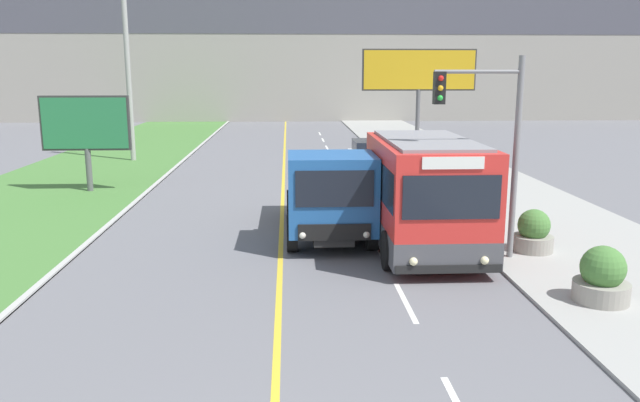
{
  "coord_description": "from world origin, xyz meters",
  "views": [
    {
      "loc": [
        0.24,
        -4.87,
        4.93
      ],
      "look_at": [
        1.1,
        11.91,
        1.4
      ],
      "focal_mm": 35.0,
      "sensor_mm": 36.0,
      "label": 1
    }
  ],
  "objects_px": {
    "dump_truck": "(330,197)",
    "car_distant": "(369,156)",
    "planter_round_near": "(602,278)",
    "planter_round_second": "(533,233)",
    "utility_pole_far": "(128,65)",
    "planter_round_third": "(485,203)",
    "traffic_light_mast": "(491,132)",
    "billboard_small": "(86,126)",
    "billboard_large": "(419,73)",
    "city_bus": "(425,196)"
  },
  "relations": [
    {
      "from": "dump_truck",
      "to": "car_distant",
      "type": "xyz_separation_m",
      "value": [
        2.91,
        13.59,
        -0.64
      ]
    },
    {
      "from": "planter_round_near",
      "to": "planter_round_second",
      "type": "distance_m",
      "value": 3.81
    },
    {
      "from": "utility_pole_far",
      "to": "planter_round_third",
      "type": "height_order",
      "value": "utility_pole_far"
    },
    {
      "from": "dump_truck",
      "to": "planter_round_near",
      "type": "xyz_separation_m",
      "value": [
        5.46,
        -5.4,
        -0.72
      ]
    },
    {
      "from": "car_distant",
      "to": "traffic_light_mast",
      "type": "height_order",
      "value": "traffic_light_mast"
    },
    {
      "from": "dump_truck",
      "to": "utility_pole_far",
      "type": "xyz_separation_m",
      "value": [
        -9.82,
        17.23,
        3.86
      ]
    },
    {
      "from": "dump_truck",
      "to": "billboard_small",
      "type": "relative_size",
      "value": 1.59
    },
    {
      "from": "dump_truck",
      "to": "utility_pole_far",
      "type": "distance_m",
      "value": 20.2
    },
    {
      "from": "planter_round_near",
      "to": "billboard_small",
      "type": "bearing_deg",
      "value": 137.68
    },
    {
      "from": "traffic_light_mast",
      "to": "planter_round_near",
      "type": "height_order",
      "value": "traffic_light_mast"
    },
    {
      "from": "planter_round_near",
      "to": "planter_round_third",
      "type": "distance_m",
      "value": 7.62
    },
    {
      "from": "planter_round_second",
      "to": "billboard_large",
      "type": "bearing_deg",
      "value": 87.81
    },
    {
      "from": "dump_truck",
      "to": "planter_round_third",
      "type": "xyz_separation_m",
      "value": [
        5.31,
        2.22,
        -0.73
      ]
    },
    {
      "from": "traffic_light_mast",
      "to": "planter_round_third",
      "type": "height_order",
      "value": "traffic_light_mast"
    },
    {
      "from": "traffic_light_mast",
      "to": "planter_round_second",
      "type": "bearing_deg",
      "value": 18.46
    },
    {
      "from": "traffic_light_mast",
      "to": "billboard_small",
      "type": "distance_m",
      "value": 16.87
    },
    {
      "from": "traffic_light_mast",
      "to": "car_distant",
      "type": "bearing_deg",
      "value": 93.85
    },
    {
      "from": "dump_truck",
      "to": "planter_round_third",
      "type": "distance_m",
      "value": 5.8
    },
    {
      "from": "utility_pole_far",
      "to": "billboard_small",
      "type": "relative_size",
      "value": 2.61
    },
    {
      "from": "city_bus",
      "to": "utility_pole_far",
      "type": "distance_m",
      "value": 22.52
    },
    {
      "from": "billboard_small",
      "to": "planter_round_third",
      "type": "xyz_separation_m",
      "value": [
        14.73,
        -5.93,
        -2.12
      ]
    },
    {
      "from": "car_distant",
      "to": "planter_round_third",
      "type": "bearing_deg",
      "value": -78.08
    },
    {
      "from": "billboard_small",
      "to": "car_distant",
      "type": "bearing_deg",
      "value": 23.82
    },
    {
      "from": "planter_round_second",
      "to": "car_distant",
      "type": "bearing_deg",
      "value": 99.57
    },
    {
      "from": "car_distant",
      "to": "planter_round_second",
      "type": "distance_m",
      "value": 15.4
    },
    {
      "from": "planter_round_third",
      "to": "billboard_large",
      "type": "bearing_deg",
      "value": 86.69
    },
    {
      "from": "utility_pole_far",
      "to": "traffic_light_mast",
      "type": "relative_size",
      "value": 1.94
    },
    {
      "from": "car_distant",
      "to": "billboard_small",
      "type": "height_order",
      "value": "billboard_small"
    },
    {
      "from": "billboard_large",
      "to": "planter_round_second",
      "type": "relative_size",
      "value": 5.54
    },
    {
      "from": "traffic_light_mast",
      "to": "planter_round_second",
      "type": "relative_size",
      "value": 4.56
    },
    {
      "from": "billboard_small",
      "to": "planter_round_second",
      "type": "distance_m",
      "value": 17.92
    },
    {
      "from": "billboard_large",
      "to": "planter_round_near",
      "type": "relative_size",
      "value": 5.28
    },
    {
      "from": "city_bus",
      "to": "planter_round_near",
      "type": "xyz_separation_m",
      "value": [
        2.93,
        -4.14,
        -0.98
      ]
    },
    {
      "from": "city_bus",
      "to": "traffic_light_mast",
      "type": "xyz_separation_m",
      "value": [
        1.44,
        -0.83,
        1.81
      ]
    },
    {
      "from": "city_bus",
      "to": "traffic_light_mast",
      "type": "relative_size",
      "value": 1.04
    },
    {
      "from": "city_bus",
      "to": "planter_round_third",
      "type": "height_order",
      "value": "city_bus"
    },
    {
      "from": "planter_round_near",
      "to": "planter_round_second",
      "type": "xyz_separation_m",
      "value": [
        0.01,
        3.81,
        -0.02
      ]
    },
    {
      "from": "planter_round_third",
      "to": "planter_round_near",
      "type": "bearing_deg",
      "value": -88.89
    },
    {
      "from": "traffic_light_mast",
      "to": "billboard_large",
      "type": "bearing_deg",
      "value": 83.54
    },
    {
      "from": "city_bus",
      "to": "traffic_light_mast",
      "type": "bearing_deg",
      "value": -30.1
    },
    {
      "from": "dump_truck",
      "to": "billboard_small",
      "type": "bearing_deg",
      "value": 139.14
    },
    {
      "from": "city_bus",
      "to": "car_distant",
      "type": "height_order",
      "value": "city_bus"
    },
    {
      "from": "billboard_large",
      "to": "planter_round_second",
      "type": "height_order",
      "value": "billboard_large"
    },
    {
      "from": "utility_pole_far",
      "to": "billboard_large",
      "type": "relative_size",
      "value": 1.6
    },
    {
      "from": "dump_truck",
      "to": "car_distant",
      "type": "height_order",
      "value": "dump_truck"
    },
    {
      "from": "city_bus",
      "to": "planter_round_second",
      "type": "relative_size",
      "value": 4.74
    },
    {
      "from": "city_bus",
      "to": "billboard_large",
      "type": "relative_size",
      "value": 0.86
    },
    {
      "from": "traffic_light_mast",
      "to": "city_bus",
      "type": "bearing_deg",
      "value": 149.9
    },
    {
      "from": "planter_round_third",
      "to": "billboard_small",
      "type": "bearing_deg",
      "value": 158.08
    },
    {
      "from": "traffic_light_mast",
      "to": "planter_round_near",
      "type": "distance_m",
      "value": 4.58
    }
  ]
}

